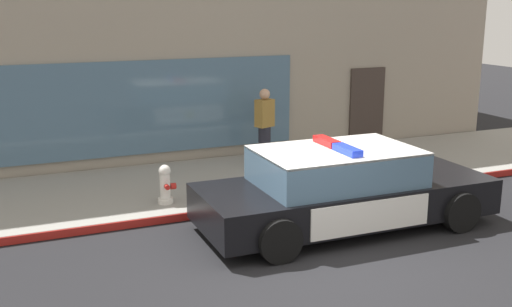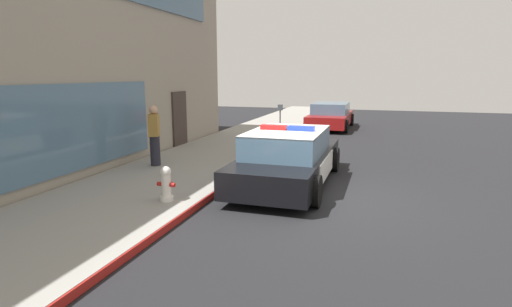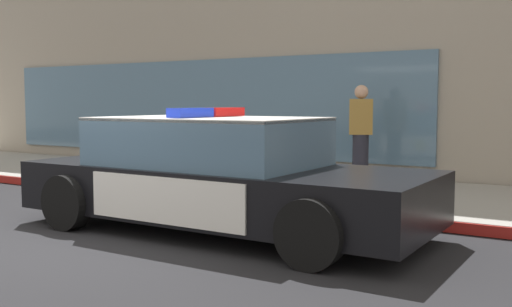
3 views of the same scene
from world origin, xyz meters
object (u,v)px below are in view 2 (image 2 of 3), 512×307
at_px(pedestrian_on_sidewalk, 154,136).
at_px(parking_meter, 280,114).
at_px(fire_hydrant, 166,184).
at_px(police_cruiser, 288,157).
at_px(car_down_street, 330,116).

height_order(pedestrian_on_sidewalk, parking_meter, pedestrian_on_sidewalk).
bearing_deg(fire_hydrant, pedestrian_on_sidewalk, 34.64).
relative_size(police_cruiser, car_down_street, 1.10).
distance_m(fire_hydrant, car_down_street, 13.69).
distance_m(fire_hydrant, parking_meter, 9.18).
xyz_separation_m(police_cruiser, pedestrian_on_sidewalk, (0.28, 3.94, 0.33)).
bearing_deg(parking_meter, fire_hydrant, 179.18).
bearing_deg(police_cruiser, fire_hydrant, 142.66).
xyz_separation_m(fire_hydrant, car_down_street, (13.59, -1.67, 0.13)).
bearing_deg(fire_hydrant, car_down_street, -7.01).
xyz_separation_m(car_down_street, parking_meter, (-4.43, 1.54, 0.45)).
height_order(fire_hydrant, pedestrian_on_sidewalk, pedestrian_on_sidewalk).
xyz_separation_m(police_cruiser, car_down_street, (11.04, 0.30, -0.05)).
xyz_separation_m(fire_hydrant, pedestrian_on_sidewalk, (2.84, 1.96, 0.51)).
bearing_deg(parking_meter, car_down_street, -19.18).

